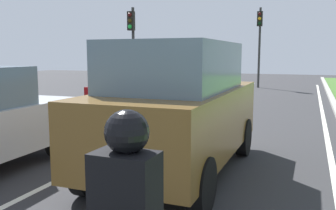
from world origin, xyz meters
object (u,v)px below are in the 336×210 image
Objects in this scene: traffic_light_overhead_left at (132,36)px; car_suv_ahead at (178,107)px; rider_person at (128,196)px; traffic_light_far_median at (260,34)px; car_hatchback_far at (135,90)px.

car_suv_ahead is at bearing -59.67° from traffic_light_overhead_left.
rider_person is 0.27× the size of traffic_light_overhead_left.
traffic_light_far_median is at bearing 96.85° from rider_person.
car_hatchback_far is at bearing -101.00° from traffic_light_far_median.
traffic_light_overhead_left is (-6.10, 10.42, 1.80)m from car_suv_ahead.
traffic_light_far_median is (-2.06, 21.85, 2.17)m from rider_person.
car_hatchback_far reaches higher than rider_person.
car_hatchback_far is at bearing 117.50° from rider_person.
traffic_light_overhead_left is (-2.67, 5.18, 2.08)m from car_hatchback_far.
traffic_light_overhead_left is at bearing 117.15° from car_hatchback_far.
traffic_light_overhead_left reaches higher than car_hatchback_far.
rider_person is (4.51, -9.24, 0.31)m from car_hatchback_far.
car_suv_ahead is 1.04× the size of traffic_light_overhead_left.
rider_person is at bearing -84.61° from traffic_light_far_median.
traffic_light_overhead_left is at bearing 117.95° from rider_person.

